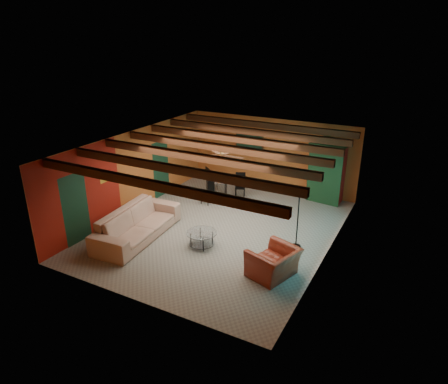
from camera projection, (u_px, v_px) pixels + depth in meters
The scene contains 11 objects.
room at pixel (223, 154), 11.53m from camera, with size 6.52×8.01×2.71m.
sofa at pixel (137, 224), 11.65m from camera, with size 3.03×1.18×0.88m, color tan.
armchair at pixel (273, 263), 9.83m from camera, with size 1.14×0.99×0.74m, color maroon.
coffee_table at pixel (202, 239), 11.24m from camera, with size 0.86×0.86×0.44m, color silver, non-canonical shape.
dining_table at pixel (220, 185), 14.53m from camera, with size 1.78×1.78×0.93m, color white, non-canonical shape.
armoire at pixel (326, 174), 14.01m from camera, with size 1.16×0.57×2.04m, color maroon.
floor_lamp at pixel (298, 218), 10.97m from camera, with size 0.35×0.35×1.77m, color black, non-canonical shape.
ceiling_fan at pixel (221, 155), 11.44m from camera, with size 1.50×1.50×0.44m, color #472614, non-canonical shape.
painting at pixel (249, 144), 15.34m from camera, with size 1.05×0.03×0.65m, color black.
potted_plant at pixel (330, 139), 13.55m from camera, with size 0.41×0.35×0.45m, color #26661E.
vase at pixel (220, 170), 14.32m from camera, with size 0.18×0.18×0.19m, color orange.
Camera 1 is at (5.25, -9.68, 5.64)m, focal length 32.14 mm.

